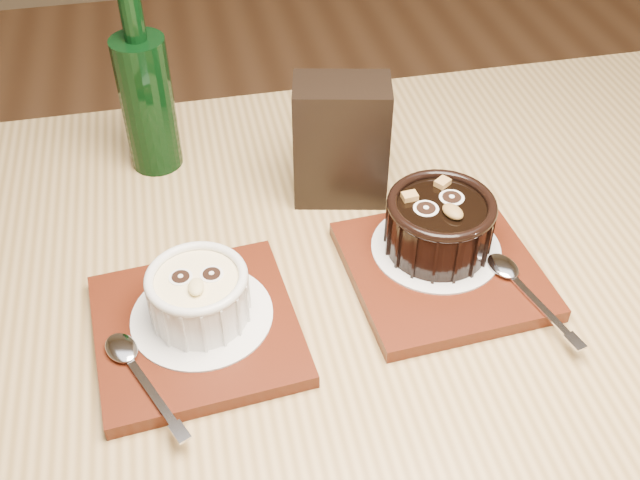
{
  "coord_description": "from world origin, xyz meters",
  "views": [
    {
      "loc": [
        -0.32,
        -0.4,
        1.28
      ],
      "look_at": [
        -0.21,
        0.09,
        0.81
      ],
      "focal_mm": 42.0,
      "sensor_mm": 36.0,
      "label": 1
    }
  ],
  "objects_px": {
    "table": "(340,368)",
    "ramekin_white": "(199,293)",
    "tray_right": "(442,270)",
    "green_bottle": "(147,99)",
    "tray_left": "(197,329)",
    "ramekin_dark": "(439,222)",
    "condiment_stand": "(341,141)"
  },
  "relations": [
    {
      "from": "ramekin_dark",
      "to": "condiment_stand",
      "type": "distance_m",
      "value": 0.14
    },
    {
      "from": "tray_left",
      "to": "green_bottle",
      "type": "xyz_separation_m",
      "value": [
        -0.02,
        0.28,
        0.08
      ]
    },
    {
      "from": "tray_left",
      "to": "green_bottle",
      "type": "distance_m",
      "value": 0.29
    },
    {
      "from": "tray_left",
      "to": "tray_right",
      "type": "xyz_separation_m",
      "value": [
        0.24,
        0.03,
        0.0
      ]
    },
    {
      "from": "tray_left",
      "to": "ramekin_white",
      "type": "height_order",
      "value": "ramekin_white"
    },
    {
      "from": "table",
      "to": "green_bottle",
      "type": "xyz_separation_m",
      "value": [
        -0.16,
        0.27,
        0.18
      ]
    },
    {
      "from": "green_bottle",
      "to": "tray_left",
      "type": "bearing_deg",
      "value": -85.58
    },
    {
      "from": "ramekin_dark",
      "to": "table",
      "type": "bearing_deg",
      "value": -176.65
    },
    {
      "from": "tray_left",
      "to": "ramekin_white",
      "type": "bearing_deg",
      "value": 51.81
    },
    {
      "from": "table",
      "to": "tray_right",
      "type": "distance_m",
      "value": 0.15
    },
    {
      "from": "ramekin_white",
      "to": "table",
      "type": "bearing_deg",
      "value": 2.36
    },
    {
      "from": "table",
      "to": "tray_right",
      "type": "bearing_deg",
      "value": 11.84
    },
    {
      "from": "tray_right",
      "to": "green_bottle",
      "type": "height_order",
      "value": "green_bottle"
    },
    {
      "from": "tray_left",
      "to": "condiment_stand",
      "type": "relative_size",
      "value": 1.29
    },
    {
      "from": "tray_right",
      "to": "table",
      "type": "bearing_deg",
      "value": -168.16
    },
    {
      "from": "table",
      "to": "green_bottle",
      "type": "relative_size",
      "value": 5.41
    },
    {
      "from": "tray_left",
      "to": "table",
      "type": "bearing_deg",
      "value": 1.62
    },
    {
      "from": "tray_right",
      "to": "green_bottle",
      "type": "relative_size",
      "value": 0.81
    },
    {
      "from": "condiment_stand",
      "to": "green_bottle",
      "type": "distance_m",
      "value": 0.22
    },
    {
      "from": "table",
      "to": "ramekin_dark",
      "type": "bearing_deg",
      "value": 23.13
    },
    {
      "from": "tray_right",
      "to": "green_bottle",
      "type": "xyz_separation_m",
      "value": [
        -0.27,
        0.25,
        0.08
      ]
    },
    {
      "from": "tray_left",
      "to": "ramekin_dark",
      "type": "relative_size",
      "value": 1.7
    },
    {
      "from": "table",
      "to": "ramekin_white",
      "type": "height_order",
      "value": "ramekin_white"
    },
    {
      "from": "ramekin_dark",
      "to": "condiment_stand",
      "type": "height_order",
      "value": "condiment_stand"
    },
    {
      "from": "table",
      "to": "green_bottle",
      "type": "bearing_deg",
      "value": 120.04
    },
    {
      "from": "tray_right",
      "to": "condiment_stand",
      "type": "bearing_deg",
      "value": 114.91
    },
    {
      "from": "table",
      "to": "tray_left",
      "type": "distance_m",
      "value": 0.17
    },
    {
      "from": "ramekin_white",
      "to": "ramekin_dark",
      "type": "distance_m",
      "value": 0.24
    },
    {
      "from": "tray_right",
      "to": "condiment_stand",
      "type": "relative_size",
      "value": 1.29
    },
    {
      "from": "ramekin_white",
      "to": "condiment_stand",
      "type": "distance_m",
      "value": 0.24
    },
    {
      "from": "tray_left",
      "to": "ramekin_white",
      "type": "distance_m",
      "value": 0.04
    },
    {
      "from": "table",
      "to": "ramekin_dark",
      "type": "xyz_separation_m",
      "value": [
        0.11,
        0.05,
        0.14
      ]
    }
  ]
}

